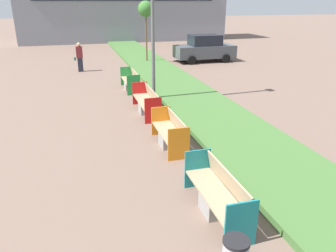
{
  "coord_description": "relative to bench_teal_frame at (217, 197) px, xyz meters",
  "views": [
    {
      "loc": [
        -1.6,
        2.06,
        4.13
      ],
      "look_at": [
        0.9,
        10.84,
        0.6
      ],
      "focal_mm": 35.0,
      "sensor_mm": 36.0,
      "label": 1
    }
  ],
  "objects": [
    {
      "name": "sapling_tree_far",
      "position": [
        2.32,
        17.24,
        3.15
      ],
      "size": [
        1.04,
        1.04,
        4.09
      ],
      "color": "brown",
      "rests_on": "ground"
    },
    {
      "name": "bench_teal_frame",
      "position": [
        0.0,
        0.0,
        0.0
      ],
      "size": [
        0.65,
        2.17,
        0.94
      ],
      "color": "gray",
      "rests_on": "ground"
    },
    {
      "name": "bench_orange_frame",
      "position": [
        -0.0,
        3.45,
        -0.01
      ],
      "size": [
        0.65,
        1.97,
        0.94
      ],
      "color": "gray",
      "rests_on": "ground"
    },
    {
      "name": "planter_grass_strip",
      "position": [
        2.26,
        4.72,
        -0.28
      ],
      "size": [
        2.8,
        120.0,
        0.18
      ],
      "color": "#426B33",
      "rests_on": "ground"
    },
    {
      "name": "bench_red_frame",
      "position": [
        0.0,
        6.69,
        0.01
      ],
      "size": [
        0.65,
        2.46,
        0.94
      ],
      "color": "gray",
      "rests_on": "ground"
    },
    {
      "name": "bench_green_frame",
      "position": [
        -0.0,
        10.35,
        -0.0
      ],
      "size": [
        0.65,
        2.08,
        0.94
      ],
      "color": "gray",
      "rests_on": "ground"
    },
    {
      "name": "parked_car_distant",
      "position": [
        6.38,
        16.7,
        0.54
      ],
      "size": [
        4.21,
        2.0,
        1.86
      ],
      "rotation": [
        0.0,
        0.0,
        0.0
      ],
      "color": "#474C51",
      "rests_on": "ground"
    },
    {
      "name": "pedestrian_walking",
      "position": [
        -2.23,
        15.51,
        0.52
      ],
      "size": [
        0.53,
        0.24,
        1.74
      ],
      "color": "#232633",
      "rests_on": "ground"
    }
  ]
}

